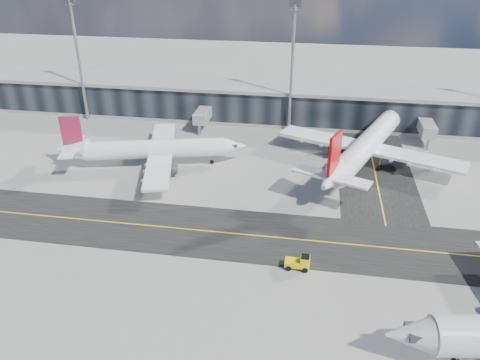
# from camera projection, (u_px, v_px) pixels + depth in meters

# --- Properties ---
(ground) EXTENTS (300.00, 300.00, 0.00)m
(ground) POSITION_uv_depth(u_px,v_px,m) (265.00, 252.00, 67.43)
(ground) COLOR gray
(ground) RESTS_ON ground
(taxiway_lanes) EXTENTS (180.00, 63.00, 0.03)m
(taxiway_lanes) POSITION_uv_depth(u_px,v_px,m) (296.00, 216.00, 76.25)
(taxiway_lanes) COLOR black
(taxiway_lanes) RESTS_ON ground
(terminal_concourse) EXTENTS (152.00, 19.80, 8.80)m
(terminal_concourse) POSITION_uv_depth(u_px,v_px,m) (292.00, 105.00, 113.56)
(terminal_concourse) COLOR black
(terminal_concourse) RESTS_ON ground
(floodlight_masts) EXTENTS (102.50, 0.70, 28.90)m
(floodlight_masts) POSITION_uv_depth(u_px,v_px,m) (292.00, 64.00, 102.17)
(floodlight_masts) COLOR gray
(floodlight_masts) RESTS_ON ground
(airliner_af) EXTENTS (36.06, 31.01, 10.79)m
(airliner_af) POSITION_uv_depth(u_px,v_px,m) (153.00, 149.00, 91.16)
(airliner_af) COLOR white
(airliner_af) RESTS_ON ground
(airliner_redtail) EXTENTS (36.23, 41.88, 12.91)m
(airliner_redtail) POSITION_uv_depth(u_px,v_px,m) (366.00, 146.00, 90.87)
(airliner_redtail) COLOR white
(airliner_redtail) RESTS_ON ground
(baggage_tug) EXTENTS (3.43, 1.82, 2.12)m
(baggage_tug) POSITION_uv_depth(u_px,v_px,m) (300.00, 262.00, 63.67)
(baggage_tug) COLOR yellow
(baggage_tug) RESTS_ON ground
(service_van) EXTENTS (3.57, 5.59, 1.43)m
(service_van) POSITION_uv_depth(u_px,v_px,m) (345.00, 157.00, 94.96)
(service_van) COLOR white
(service_van) RESTS_ON ground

